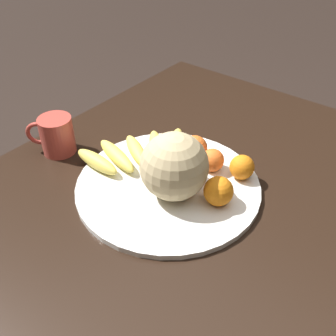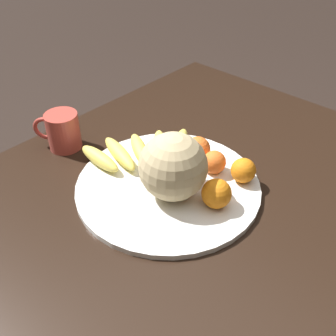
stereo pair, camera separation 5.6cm
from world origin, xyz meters
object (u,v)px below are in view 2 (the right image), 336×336
at_px(orange_front_right, 198,149).
at_px(orange_back_left, 243,170).
at_px(produce_tag, 211,182).
at_px(banana_bunch, 139,151).
at_px(fruit_bowl, 168,185).
at_px(kitchen_table, 179,221).
at_px(orange_front_left, 214,162).
at_px(orange_mid_center, 216,194).
at_px(ceramic_mug, 62,131).
at_px(melon, 173,167).

distance_m(orange_front_right, orange_back_left, 0.14).
xyz_separation_m(orange_back_left, produce_tag, (-0.06, 0.05, -0.03)).
bearing_deg(banana_bunch, fruit_bowl, -162.70).
xyz_separation_m(kitchen_table, orange_front_right, (0.14, 0.05, 0.14)).
bearing_deg(fruit_bowl, orange_front_left, -25.67).
bearing_deg(kitchen_table, orange_back_left, -31.86).
height_order(orange_mid_center, ceramic_mug, ceramic_mug).
xyz_separation_m(kitchen_table, produce_tag, (0.08, -0.04, 0.10)).
xyz_separation_m(fruit_bowl, produce_tag, (0.08, -0.08, 0.01)).
xyz_separation_m(melon, orange_front_left, (0.14, -0.02, -0.05)).
bearing_deg(orange_back_left, kitchen_table, 148.14).
relative_size(fruit_bowl, orange_front_left, 7.62).
bearing_deg(orange_front_right, fruit_bowl, -175.91).
bearing_deg(produce_tag, orange_mid_center, -158.61).
relative_size(fruit_bowl, banana_bunch, 1.60).
xyz_separation_m(fruit_bowl, banana_bunch, (0.03, 0.14, 0.03)).
relative_size(orange_front_left, orange_front_right, 0.89).
xyz_separation_m(orange_mid_center, orange_back_left, (0.12, 0.00, -0.00)).
height_order(produce_tag, ceramic_mug, ceramic_mug).
bearing_deg(produce_tag, ceramic_mug, 85.29).
distance_m(melon, ceramic_mug, 0.39).
height_order(kitchen_table, melon, melon).
bearing_deg(orange_mid_center, orange_back_left, 2.36).
bearing_deg(banana_bunch, kitchen_table, -161.21).
bearing_deg(orange_front_left, kitchen_table, 174.13).
bearing_deg(banana_bunch, melon, -166.32).
relative_size(orange_mid_center, produce_tag, 0.95).
distance_m(kitchen_table, orange_front_left, 0.18).
height_order(kitchen_table, ceramic_mug, ceramic_mug).
xyz_separation_m(melon, banana_bunch, (0.05, 0.17, -0.06)).
bearing_deg(orange_back_left, banana_bunch, 111.40).
bearing_deg(orange_front_right, orange_back_left, -86.77).
height_order(orange_front_left, produce_tag, orange_front_left).
bearing_deg(ceramic_mug, produce_tag, -71.44).
distance_m(orange_mid_center, ceramic_mug, 0.50).
height_order(orange_front_left, orange_front_right, orange_front_right).
height_order(orange_front_right, produce_tag, orange_front_right).
distance_m(fruit_bowl, orange_front_right, 0.14).
xyz_separation_m(fruit_bowl, melon, (-0.02, -0.03, 0.09)).
distance_m(orange_front_right, produce_tag, 0.11).
height_order(orange_mid_center, orange_back_left, orange_mid_center).
relative_size(kitchen_table, orange_front_left, 22.06).
bearing_deg(orange_back_left, melon, 147.85).
xyz_separation_m(orange_front_left, orange_front_right, (0.01, 0.07, 0.00)).
xyz_separation_m(melon, orange_back_left, (0.16, -0.10, -0.05)).
distance_m(fruit_bowl, ceramic_mug, 0.36).
bearing_deg(kitchen_table, orange_front_left, -5.87).
xyz_separation_m(orange_front_right, ceramic_mug, (-0.20, 0.34, 0.00)).
xyz_separation_m(banana_bunch, orange_front_left, (0.09, -0.19, 0.01)).
relative_size(melon, produce_tag, 2.19).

